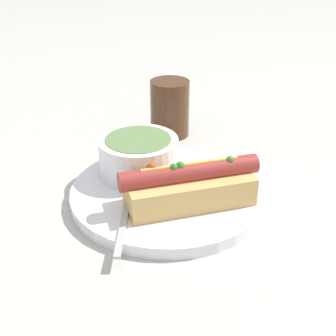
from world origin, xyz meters
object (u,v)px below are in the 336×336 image
Objects in this scene: soup_bowl at (139,154)px; spoon at (128,198)px; drinking_glass at (170,108)px; hot_dog at (192,185)px.

soup_bowl reaches higher than spoon.
drinking_glass is at bearing 38.23° from soup_bowl.
soup_bowl is at bearing 116.54° from hot_dog.
drinking_glass is (0.13, 0.22, 0.01)m from hot_dog.
hot_dog is at bearing -84.19° from soup_bowl.
spoon is at bearing -135.15° from soup_bowl.
soup_bowl is (-0.01, 0.11, 0.00)m from hot_dog.
hot_dog is 0.26m from drinking_glass.
soup_bowl is at bearing -6.43° from spoon.
hot_dog is 1.57× the size of soup_bowl.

